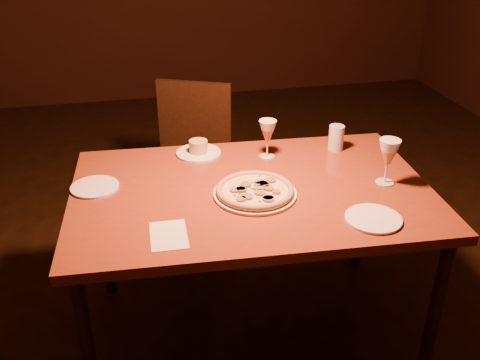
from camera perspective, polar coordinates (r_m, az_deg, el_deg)
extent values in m
plane|color=black|center=(2.80, -2.19, -14.65)|extent=(7.00, 7.00, 0.00)
cube|color=maroon|center=(2.27, 1.23, -1.35)|extent=(1.56, 1.06, 0.04)
cylinder|color=black|center=(2.17, -15.86, -17.54)|extent=(0.05, 0.05, 0.76)
cylinder|color=black|center=(2.83, -14.36, -5.42)|extent=(0.05, 0.05, 0.76)
cylinder|color=black|center=(2.39, 20.01, -13.41)|extent=(0.05, 0.05, 0.76)
cylinder|color=black|center=(3.00, 12.82, -3.17)|extent=(0.05, 0.05, 0.76)
cube|color=black|center=(3.17, -5.74, 1.43)|extent=(0.60, 0.60, 0.04)
cube|color=black|center=(3.26, -4.87, 6.80)|extent=(0.43, 0.21, 0.43)
cylinder|color=black|center=(3.20, -9.63, -3.80)|extent=(0.04, 0.04, 0.46)
cylinder|color=black|center=(3.50, -7.57, -0.72)|extent=(0.04, 0.04, 0.46)
cylinder|color=black|center=(3.10, -3.24, -4.57)|extent=(0.04, 0.04, 0.46)
cylinder|color=black|center=(3.40, -1.69, -1.32)|extent=(0.04, 0.04, 0.46)
cylinder|color=white|center=(2.20, 1.60, -1.47)|extent=(0.34, 0.34, 0.01)
cylinder|color=beige|center=(2.20, 1.60, -1.19)|extent=(0.31, 0.31, 0.01)
torus|color=tan|center=(2.19, 1.60, -1.05)|extent=(0.32, 0.32, 0.03)
cylinder|color=white|center=(2.57, -4.44, 2.91)|extent=(0.21, 0.21, 0.01)
cylinder|color=tan|center=(2.55, -4.47, 3.60)|extent=(0.09, 0.09, 0.06)
cylinder|color=silver|center=(2.62, 10.22, 4.46)|extent=(0.07, 0.07, 0.12)
cylinder|color=white|center=(2.34, -15.23, -0.72)|extent=(0.20, 0.20, 0.01)
cylinder|color=white|center=(2.10, 14.04, -4.03)|extent=(0.22, 0.22, 0.01)
cube|color=white|center=(1.97, -7.62, -5.83)|extent=(0.14, 0.20, 0.00)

